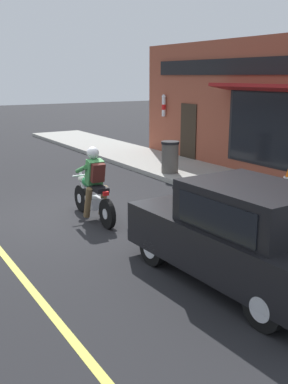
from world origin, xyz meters
name	(u,v)px	position (x,y,z in m)	size (l,w,h in m)	color
ground_plane	(65,216)	(0.00, 0.00, 0.00)	(80.00, 80.00, 0.00)	black
sidewalk_curb	(173,167)	(5.10, 3.00, 0.07)	(2.60, 22.00, 0.14)	#9E9B93
storefront_building	(263,109)	(6.63, 0.54, 2.11)	(1.25, 11.97, 4.20)	brown
motorcycle_with_rider	(94,190)	(0.46, -0.56, 0.68)	(0.56, 2.02, 1.62)	black
car_hatchback	(241,235)	(1.00, -4.55, 0.77)	(1.77, 3.84, 1.57)	black
traffic_cone	(287,180)	(5.63, -1.41, 0.43)	(0.36, 0.36, 0.60)	black
trash_bin	(170,157)	(4.33, 2.09, 0.64)	(0.56, 0.56, 0.98)	#514C47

